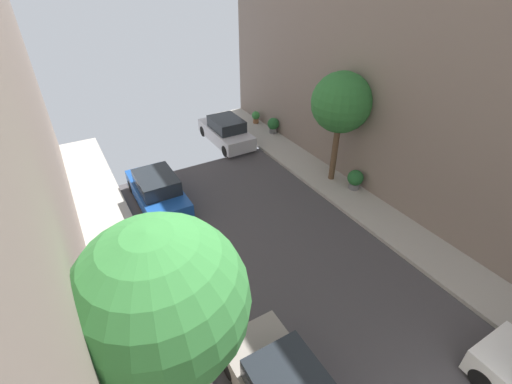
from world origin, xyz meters
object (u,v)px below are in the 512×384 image
(street_tree_1, at_px, (341,103))
(potted_plant_2, at_px, (355,179))
(potted_plant_3, at_px, (256,117))
(street_tree_0, at_px, (162,303))
(parked_car_left_3, at_px, (158,191))
(potted_plant_4, at_px, (140,369))
(parked_car_right_3, at_px, (226,132))
(potted_plant_1, at_px, (273,125))

(street_tree_1, bearing_deg, potted_plant_2, -75.56)
(potted_plant_2, bearing_deg, potted_plant_3, 90.03)
(street_tree_0, bearing_deg, parked_car_left_3, 76.65)
(street_tree_0, height_order, potted_plant_4, street_tree_0)
(parked_car_left_3, bearing_deg, parked_car_right_3, 37.72)
(street_tree_0, relative_size, street_tree_1, 1.13)
(potted_plant_1, bearing_deg, street_tree_0, -129.29)
(potted_plant_3, bearing_deg, street_tree_1, -92.28)
(street_tree_1, xyz_separation_m, potted_plant_4, (-10.76, -5.29, -3.35))
(parked_car_right_3, xyz_separation_m, potted_plant_2, (2.88, -7.72, -0.06))
(street_tree_0, xyz_separation_m, potted_plant_2, (10.46, 5.65, -3.81))
(parked_car_left_3, relative_size, potted_plant_1, 4.42)
(potted_plant_1, bearing_deg, parked_car_right_3, 171.77)
(potted_plant_1, bearing_deg, street_tree_1, -94.28)
(parked_car_right_3, xyz_separation_m, street_tree_0, (-7.58, -13.37, 3.75))
(potted_plant_3, bearing_deg, parked_car_left_3, -145.74)
(potted_plant_2, bearing_deg, potted_plant_1, 88.97)
(potted_plant_2, bearing_deg, potted_plant_4, -159.96)
(potted_plant_1, relative_size, potted_plant_2, 1.01)
(potted_plant_1, relative_size, potted_plant_4, 1.14)
(potted_plant_4, bearing_deg, potted_plant_2, 20.04)
(parked_car_right_3, distance_m, street_tree_0, 15.82)
(street_tree_0, relative_size, potted_plant_2, 6.19)
(potted_plant_3, xyz_separation_m, potted_plant_4, (-11.08, -13.22, 0.02))
(potted_plant_2, relative_size, potted_plant_3, 1.21)
(street_tree_1, bearing_deg, parked_car_left_3, 163.90)
(parked_car_right_3, height_order, street_tree_1, street_tree_1)
(parked_car_left_3, xyz_separation_m, potted_plant_1, (8.41, 3.74, -0.04))
(potted_plant_2, bearing_deg, street_tree_1, 104.44)
(parked_car_left_3, distance_m, parked_car_right_3, 6.83)
(parked_car_right_3, relative_size, potted_plant_1, 4.42)
(parked_car_left_3, xyz_separation_m, potted_plant_4, (-2.81, -7.59, -0.10))
(street_tree_0, bearing_deg, street_tree_1, 34.25)
(parked_car_left_3, height_order, potted_plant_4, parked_car_left_3)
(parked_car_right_3, bearing_deg, parked_car_left_3, -142.28)
(parked_car_left_3, relative_size, street_tree_1, 0.81)
(potted_plant_4, bearing_deg, potted_plant_1, 45.30)
(potted_plant_4, bearing_deg, parked_car_left_3, 69.69)
(parked_car_right_3, relative_size, potted_plant_4, 5.02)
(parked_car_right_3, bearing_deg, street_tree_0, -119.55)
(street_tree_1, height_order, potted_plant_1, street_tree_1)
(street_tree_1, height_order, potted_plant_4, street_tree_1)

